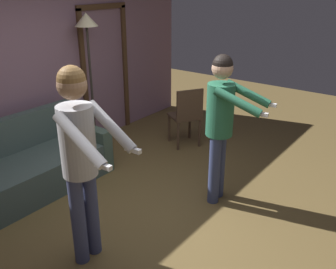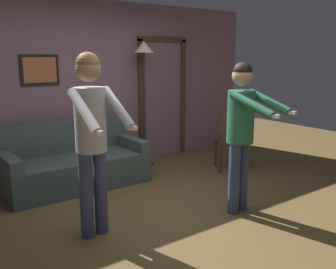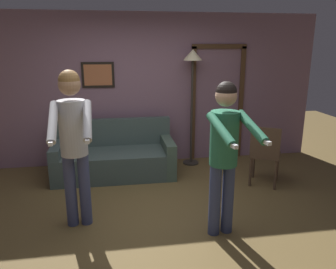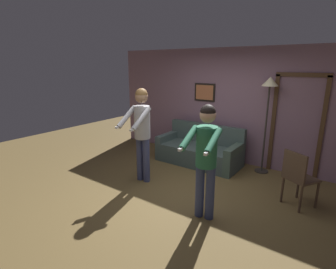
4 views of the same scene
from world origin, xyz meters
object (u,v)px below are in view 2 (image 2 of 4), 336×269
Objects in this scene: dining_chair_distant at (231,138)px; torchiere_lamp at (144,63)px; couch at (75,166)px; person_standing_right at (242,123)px; person_standing_left at (91,127)px.

torchiere_lamp is at bearing 127.78° from dining_chair_distant.
torchiere_lamp is at bearing 13.28° from couch.
torchiere_lamp reaches higher than person_standing_right.
couch is at bearing -166.72° from torchiere_lamp.
dining_chair_distant is at bearing 48.28° from person_standing_right.
person_standing_right is at bearing -131.72° from dining_chair_distant.
person_standing_right is (1.18, -1.96, 0.76)m from couch.
couch is 2.05× the size of dining_chair_distant.
dining_chair_distant is (0.86, -1.11, -1.12)m from torchiere_lamp.
person_standing_left is at bearing -105.40° from couch.
couch is at bearing 74.60° from person_standing_left.
person_standing_right is at bearing -94.32° from torchiere_lamp.
torchiere_lamp reaches higher than couch.
dining_chair_distant is at bearing 15.31° from person_standing_left.
torchiere_lamp reaches higher than dining_chair_distant.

